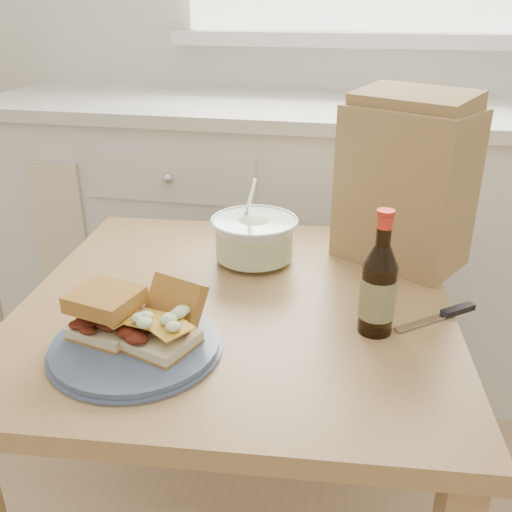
% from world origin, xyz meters
% --- Properties ---
extents(cabinet_run, '(2.50, 0.64, 0.94)m').
position_xyz_m(cabinet_run, '(-0.00, 1.70, 0.47)').
color(cabinet_run, silver).
rests_on(cabinet_run, ground).
extents(dining_table, '(0.92, 0.92, 0.70)m').
position_xyz_m(dining_table, '(-0.12, 0.76, 0.60)').
color(dining_table, '#AC8551').
rests_on(dining_table, ground).
extents(plate, '(0.29, 0.29, 0.02)m').
position_xyz_m(plate, '(-0.25, 0.54, 0.71)').
color(plate, '#44516E').
rests_on(plate, dining_table).
extents(sandwich_left, '(0.13, 0.12, 0.08)m').
position_xyz_m(sandwich_left, '(-0.30, 0.56, 0.76)').
color(sandwich_left, beige).
rests_on(sandwich_left, plate).
extents(sandwich_right, '(0.14, 0.18, 0.09)m').
position_xyz_m(sandwich_right, '(-0.20, 0.56, 0.75)').
color(sandwich_right, beige).
rests_on(sandwich_right, plate).
extents(coleslaw_bowl, '(0.20, 0.20, 0.20)m').
position_xyz_m(coleslaw_bowl, '(-0.13, 0.95, 0.76)').
color(coleslaw_bowl, silver).
rests_on(coleslaw_bowl, dining_table).
extents(beer_bottle, '(0.06, 0.06, 0.23)m').
position_xyz_m(beer_bottle, '(0.15, 0.70, 0.79)').
color(beer_bottle, black).
rests_on(beer_bottle, dining_table).
extents(knife, '(0.15, 0.13, 0.01)m').
position_xyz_m(knife, '(0.29, 0.78, 0.71)').
color(knife, silver).
rests_on(knife, dining_table).
extents(paper_bag, '(0.32, 0.28, 0.35)m').
position_xyz_m(paper_bag, '(0.19, 1.03, 0.88)').
color(paper_bag, '#967548').
rests_on(paper_bag, dining_table).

